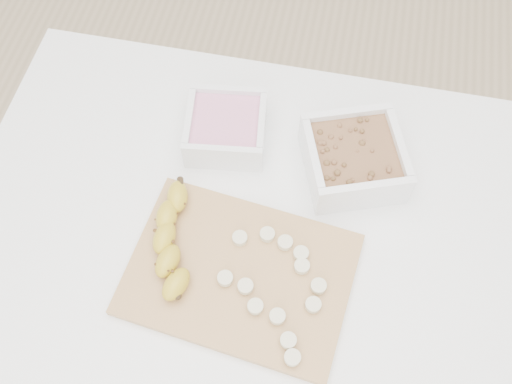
% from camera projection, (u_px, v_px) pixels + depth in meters
% --- Properties ---
extents(ground, '(3.50, 3.50, 0.00)m').
position_uv_depth(ground, '(254.00, 335.00, 1.62)').
color(ground, '#C6AD89').
rests_on(ground, ground).
extents(table, '(1.00, 0.70, 0.75)m').
position_uv_depth(table, '(253.00, 246.00, 1.04)').
color(table, white).
rests_on(table, ground).
extents(bowl_yogurt, '(0.15, 0.15, 0.06)m').
position_uv_depth(bowl_yogurt, '(226.00, 127.00, 1.01)').
color(bowl_yogurt, white).
rests_on(bowl_yogurt, table).
extents(bowl_granola, '(0.21, 0.21, 0.07)m').
position_uv_depth(bowl_granola, '(354.00, 158.00, 0.98)').
color(bowl_granola, white).
rests_on(bowl_granola, table).
extents(cutting_board, '(0.38, 0.29, 0.01)m').
position_uv_depth(cutting_board, '(240.00, 274.00, 0.91)').
color(cutting_board, tan).
rests_on(cutting_board, table).
extents(banana, '(0.06, 0.20, 0.03)m').
position_uv_depth(banana, '(172.00, 242.00, 0.91)').
color(banana, gold).
rests_on(banana, cutting_board).
extents(banana_slices, '(0.17, 0.21, 0.02)m').
position_uv_depth(banana_slices, '(278.00, 284.00, 0.89)').
color(banana_slices, beige).
rests_on(banana_slices, cutting_board).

